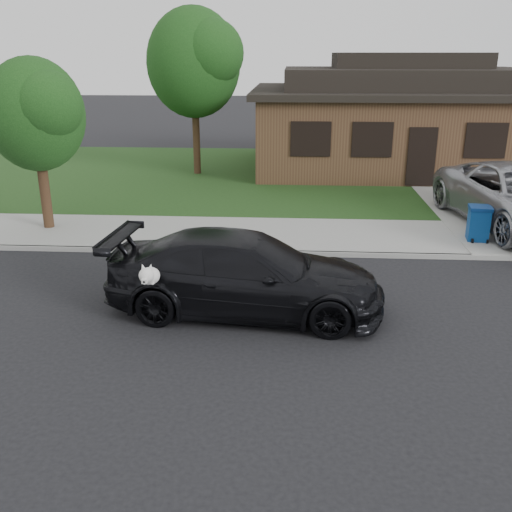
{
  "coord_description": "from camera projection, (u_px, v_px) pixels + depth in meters",
  "views": [
    {
      "loc": [
        -0.71,
        -9.89,
        4.75
      ],
      "look_at": [
        -1.33,
        0.34,
        1.1
      ],
      "focal_mm": 40.0,
      "sensor_mm": 36.0,
      "label": 1
    }
  ],
  "objects": [
    {
      "name": "ground",
      "position": [
        325.0,
        318.0,
        10.86
      ],
      "size": [
        120.0,
        120.0,
        0.0
      ],
      "primitive_type": "plane",
      "color": "black",
      "rests_on": "ground"
    },
    {
      "name": "sidewalk",
      "position": [
        315.0,
        236.0,
        15.54
      ],
      "size": [
        60.0,
        3.0,
        0.12
      ],
      "primitive_type": "cube",
      "color": "gray",
      "rests_on": "ground"
    },
    {
      "name": "curb",
      "position": [
        317.0,
        254.0,
        14.13
      ],
      "size": [
        60.0,
        0.12,
        0.12
      ],
      "primitive_type": "cube",
      "color": "gray",
      "rests_on": "ground"
    },
    {
      "name": "lawn",
      "position": [
        308.0,
        176.0,
        23.06
      ],
      "size": [
        60.0,
        13.0,
        0.13
      ],
      "primitive_type": "cube",
      "color": "#193814",
      "rests_on": "ground"
    },
    {
      "name": "driveway",
      "position": [
        482.0,
        195.0,
        19.89
      ],
      "size": [
        4.5,
        13.0,
        0.14
      ],
      "primitive_type": "cube",
      "color": "gray",
      "rests_on": "ground"
    },
    {
      "name": "sedan",
      "position": [
        245.0,
        274.0,
        10.91
      ],
      "size": [
        5.46,
        2.75,
        1.54
      ],
      "rotation": [
        0.0,
        0.0,
        1.48
      ],
      "color": "black",
      "rests_on": "ground"
    },
    {
      "name": "recycling_bin",
      "position": [
        479.0,
        223.0,
        14.79
      ],
      "size": [
        0.63,
        0.64,
        0.92
      ],
      "rotation": [
        0.0,
        0.0,
        -0.15
      ],
      "color": "navy",
      "rests_on": "sidewalk"
    },
    {
      "name": "house",
      "position": [
        403.0,
        119.0,
        24.01
      ],
      "size": [
        12.6,
        8.6,
        4.65
      ],
      "color": "#422B1C",
      "rests_on": "ground"
    },
    {
      "name": "tree_0",
      "position": [
        197.0,
        61.0,
        21.71
      ],
      "size": [
        3.78,
        3.6,
        6.34
      ],
      "color": "#332114",
      "rests_on": "ground"
    },
    {
      "name": "tree_2",
      "position": [
        38.0,
        113.0,
        14.99
      ],
      "size": [
        2.73,
        2.6,
        4.59
      ],
      "color": "#332114",
      "rests_on": "ground"
    }
  ]
}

